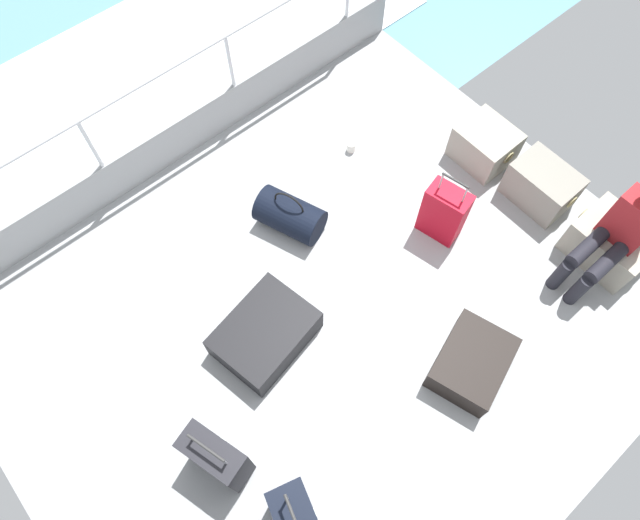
# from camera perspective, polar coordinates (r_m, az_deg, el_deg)

# --- Properties ---
(ground_plane) EXTENTS (4.40, 5.20, 0.06)m
(ground_plane) POSITION_cam_1_polar(r_m,az_deg,el_deg) (4.67, 1.26, -5.89)
(ground_plane) COLOR #939699
(gunwale_port) EXTENTS (0.06, 5.20, 0.45)m
(gunwale_port) POSITION_cam_1_polar(r_m,az_deg,el_deg) (5.43, -14.30, 11.74)
(gunwale_port) COLOR #939699
(gunwale_port) RESTS_ON ground_plane
(railing_port) EXTENTS (0.04, 4.20, 1.02)m
(railing_port) POSITION_cam_1_polar(r_m,az_deg,el_deg) (5.02, -15.76, 15.64)
(railing_port) COLOR silver
(railing_port) RESTS_ON ground_plane
(sea_wake) EXTENTS (12.00, 12.00, 0.01)m
(sea_wake) POSITION_cam_1_polar(r_m,az_deg,el_deg) (6.79, -20.09, 15.54)
(sea_wake) COLOR #598C9E
(sea_wake) RESTS_ON ground_plane
(cargo_crate_0) EXTENTS (0.54, 0.45, 0.36)m
(cargo_crate_0) POSITION_cam_1_polar(r_m,az_deg,el_deg) (5.50, 16.34, 11.11)
(cargo_crate_0) COLOR gray
(cargo_crate_0) RESTS_ON ground_plane
(cargo_crate_1) EXTENTS (0.60, 0.39, 0.39)m
(cargo_crate_1) POSITION_cam_1_polar(r_m,az_deg,el_deg) (5.38, 21.52, 7.03)
(cargo_crate_1) COLOR gray
(cargo_crate_1) RESTS_ON ground_plane
(cargo_crate_2) EXTENTS (0.66, 0.50, 0.37)m
(cargo_crate_2) POSITION_cam_1_polar(r_m,az_deg,el_deg) (5.31, 27.34, 1.53)
(cargo_crate_2) COLOR #9E9989
(cargo_crate_2) RESTS_ON ground_plane
(passenger_seated) EXTENTS (0.34, 0.66, 1.07)m
(passenger_seated) POSITION_cam_1_polar(r_m,az_deg,el_deg) (4.90, 27.99, 2.39)
(passenger_seated) COLOR maroon
(passenger_seated) RESTS_ON ground_plane
(suitcase_0) EXTENTS (0.65, 0.75, 0.27)m
(suitcase_0) POSITION_cam_1_polar(r_m,az_deg,el_deg) (4.53, 15.10, -10.01)
(suitcase_0) COLOR black
(suitcase_0) RESTS_ON ground_plane
(suitcase_2) EXTENTS (0.70, 0.85, 0.27)m
(suitcase_2) POSITION_cam_1_polar(r_m,az_deg,el_deg) (4.47, -5.58, -7.43)
(suitcase_2) COLOR black
(suitcase_2) RESTS_ON ground_plane
(suitcase_3) EXTENTS (0.49, 0.33, 0.70)m
(suitcase_3) POSITION_cam_1_polar(r_m,az_deg,el_deg) (4.15, -10.42, -19.02)
(suitcase_3) COLOR black
(suitcase_3) RESTS_ON ground_plane
(suitcase_4) EXTENTS (0.39, 0.28, 0.76)m
(suitcase_4) POSITION_cam_1_polar(r_m,az_deg,el_deg) (4.86, 12.41, 4.70)
(suitcase_4) COLOR #B70C1E
(suitcase_4) RESTS_ON ground_plane
(duffel_bag) EXTENTS (0.65, 0.51, 0.48)m
(duffel_bag) POSITION_cam_1_polar(r_m,az_deg,el_deg) (4.88, -3.06, 4.55)
(duffel_bag) COLOR black
(duffel_bag) RESTS_ON ground_plane
(paper_cup) EXTENTS (0.08, 0.08, 0.10)m
(paper_cup) POSITION_cam_1_polar(r_m,az_deg,el_deg) (5.45, 3.17, 11.35)
(paper_cup) COLOR white
(paper_cup) RESTS_ON ground_plane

